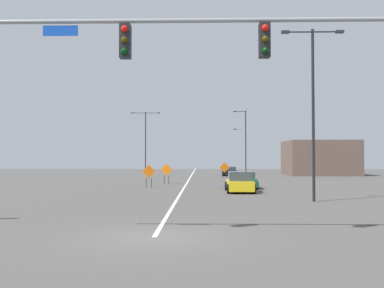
{
  "coord_description": "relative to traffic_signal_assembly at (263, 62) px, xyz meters",
  "views": [
    {
      "loc": [
        1.47,
        -13.43,
        2.45
      ],
      "look_at": [
        0.63,
        22.57,
        3.55
      ],
      "focal_mm": 40.92,
      "sensor_mm": 36.0,
      "label": 1
    }
  ],
  "objects": [
    {
      "name": "ground",
      "position": [
        -3.36,
        0.01,
        -5.4
      ],
      "size": [
        157.74,
        157.74,
        0.0
      ],
      "primitive_type": "plane",
      "color": "#4C4947"
    },
    {
      "name": "road_centre_stripe",
      "position": [
        -3.36,
        43.83,
        -5.39
      ],
      "size": [
        0.16,
        87.64,
        0.01
      ],
      "color": "white",
      "rests_on": "ground"
    },
    {
      "name": "traffic_signal_assembly",
      "position": [
        0.0,
        0.0,
        0.0
      ],
      "size": [
        13.03,
        0.44,
        7.03
      ],
      "color": "gray",
      "rests_on": "ground"
    },
    {
      "name": "street_lamp_far_left",
      "position": [
        4.84,
        56.97,
        -1.42
      ],
      "size": [
        1.95,
        0.24,
        7.12
      ],
      "color": "gray",
      "rests_on": "ground"
    },
    {
      "name": "street_lamp_far_right",
      "position": [
        4.51,
        52.19,
        -0.22
      ],
      "size": [
        1.93,
        0.24,
        9.48
      ],
      "color": "black",
      "rests_on": "ground"
    },
    {
      "name": "street_lamp_near_left",
      "position": [
        4.31,
        11.04,
        0.2
      ],
      "size": [
        3.48,
        0.24,
        9.64
      ],
      "color": "black",
      "rests_on": "ground"
    },
    {
      "name": "street_lamp_mid_left",
      "position": [
        -11.05,
        56.86,
        0.38
      ],
      "size": [
        4.75,
        0.24,
        9.78
      ],
      "color": "black",
      "rests_on": "ground"
    },
    {
      "name": "construction_sign_right_lane",
      "position": [
        0.77,
        38.9,
        -4.24
      ],
      "size": [
        1.23,
        0.2,
        1.86
      ],
      "color": "orange",
      "rests_on": "ground"
    },
    {
      "name": "construction_sign_median_far",
      "position": [
        -5.17,
        26.69,
        -4.2
      ],
      "size": [
        1.08,
        0.19,
        1.86
      ],
      "color": "orange",
      "rests_on": "ground"
    },
    {
      "name": "construction_sign_left_lane",
      "position": [
        -6.23,
        22.07,
        -4.22
      ],
      "size": [
        1.07,
        0.17,
        1.84
      ],
      "color": "orange",
      "rests_on": "ground"
    },
    {
      "name": "car_yellow_passing",
      "position": [
        0.75,
        17.57,
        -4.74
      ],
      "size": [
        1.95,
        4.29,
        1.45
      ],
      "color": "gold",
      "rests_on": "ground"
    },
    {
      "name": "car_black_far",
      "position": [
        1.77,
        45.05,
        -4.82
      ],
      "size": [
        1.96,
        3.95,
        1.21
      ],
      "color": "black",
      "rests_on": "ground"
    },
    {
      "name": "car_green_approaching",
      "position": [
        1.26,
        21.38,
        -4.75
      ],
      "size": [
        2.21,
        4.12,
        1.32
      ],
      "color": "#196B38",
      "rests_on": "ground"
    },
    {
      "name": "roadside_building_east",
      "position": [
        14.4,
        47.68,
        -3.03
      ],
      "size": [
        9.21,
        8.49,
        4.74
      ],
      "color": "brown",
      "rests_on": "ground"
    }
  ]
}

